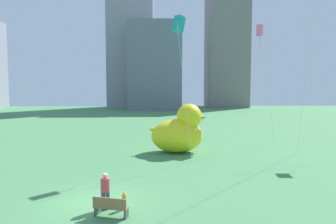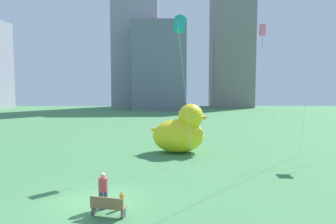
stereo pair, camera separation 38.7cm
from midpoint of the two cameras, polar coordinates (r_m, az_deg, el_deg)
The scene contains 8 objects.
ground_plane at distance 16.64m, azimuth -12.98°, elevation -15.27°, with size 140.00×140.00×0.00m, color #488550.
park_bench at distance 14.67m, azimuth -10.88°, elevation -16.09°, with size 1.59×0.84×0.90m.
person_adult at distance 15.43m, azimuth -11.74°, elevation -13.21°, with size 0.41×0.41×1.69m.
person_child at distance 15.39m, azimuth -8.48°, elevation -15.06°, with size 0.21×0.21×0.84m.
giant_inflatable_duck at distance 27.07m, azimuth 1.53°, elevation -3.51°, with size 4.95×3.18×4.10m.
city_skyline at distance 79.99m, azimuth -5.30°, elevation 10.54°, with size 69.53×18.24×34.18m.
kite_teal at distance 23.68m, azimuth 1.43°, elevation 15.11°, with size 1.54×1.55×10.58m.
kite_pink at distance 33.98m, azimuth 15.62°, elevation 13.62°, with size 2.13×2.06×11.64m.
Camera 1 is at (3.00, -15.30, 5.70)m, focal length 34.55 mm.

